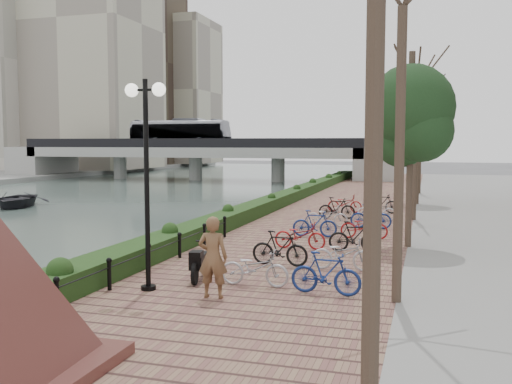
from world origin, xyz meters
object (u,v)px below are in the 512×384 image
at_px(lamppost, 146,140).
at_px(motorcycle, 200,261).
at_px(pedestrian, 213,257).
at_px(boat, 16,199).

xyz_separation_m(lamppost, motorcycle, (0.77, 1.34, -3.12)).
bearing_deg(pedestrian, boat, -47.04).
height_order(motorcycle, boat, motorcycle).
xyz_separation_m(pedestrian, boat, (-19.80, 17.39, -0.95)).
distance_m(motorcycle, pedestrian, 1.88).
height_order(lamppost, pedestrian, lamppost).
distance_m(motorcycle, boat, 24.62).
bearing_deg(lamppost, motorcycle, 60.30).
xyz_separation_m(motorcycle, boat, (-18.84, 15.84, -0.48)).
xyz_separation_m(motorcycle, pedestrian, (0.97, -1.55, 0.47)).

